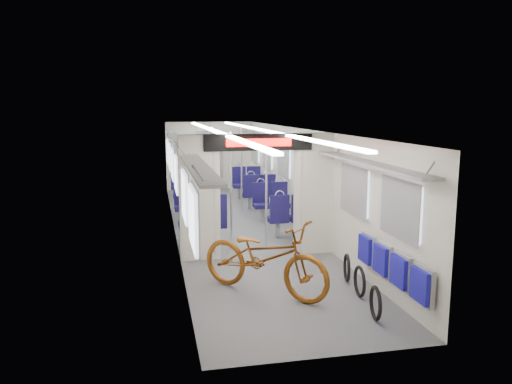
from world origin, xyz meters
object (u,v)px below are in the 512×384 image
Objects in this scene: seat_bay_far_left at (188,187)px; stanchion_far_right at (241,169)px; flip_bench at (391,265)px; bike_hoop_c at (347,269)px; bicycle at (264,257)px; stanchion_far_left at (213,173)px; stanchion_near_left at (231,190)px; stanchion_near_right at (266,191)px; seat_bay_near_right at (279,206)px; seat_bay_far_right at (252,185)px; seat_bay_near_left at (198,208)px; bike_hoop_b at (360,283)px; bike_hoop_a at (375,305)px.

seat_bay_far_left is 1.97m from stanchion_far_right.
flip_bench reaches higher than bike_hoop_c.
stanchion_far_left is at bearing 45.78° from bicycle.
stanchion_near_left and stanchion_near_right have the same top height.
seat_bay_near_right reaches higher than flip_bench.
bicycle reaches higher than seat_bay_near_right.
stanchion_near_left and stanchion_far_left have the same top height.
seat_bay_far_right is at bearing 82.08° from stanchion_near_right.
seat_bay_near_right is at bearing 66.06° from stanchion_near_right.
stanchion_far_left reaches higher than seat_bay_far_left.
bicycle is 0.93× the size of seat_bay_near_left.
stanchion_near_left and stanchion_far_right have the same top height.
seat_bay_near_right reaches higher than bike_hoop_b.
seat_bay_near_left is at bearing 130.57° from stanchion_near_right.
stanchion_near_right reaches higher than bicycle.
stanchion_near_left reaches higher than bicycle.
bicycle is 4.12m from seat_bay_near_right.
bike_hoop_c is 3.03m from stanchion_near_left.
bike_hoop_b is at bearing -88.53° from seat_bay_near_right.
bicycle is 4.58× the size of bike_hoop_b.
bike_hoop_a is 7.27m from stanchion_far_right.
stanchion_far_right is at bearing 95.68° from bike_hoop_b.
stanchion_far_left is (-1.34, 6.69, 0.94)m from bike_hoop_a.
bike_hoop_a is at bearing -98.76° from bike_hoop_b.
stanchion_far_right is (-0.52, 2.03, 0.62)m from seat_bay_near_right.
stanchion_far_right reaches higher than seat_bay_far_left.
flip_bench is 0.60m from bike_hoop_b.
bike_hoop_a is at bearing -90.34° from bicycle.
bike_hoop_a is at bearing -77.65° from seat_bay_far_left.
stanchion_far_left is at bearing 101.34° from bike_hoop_a.
stanchion_far_right is at bearing -114.72° from seat_bay_far_right.
bike_hoop_a is 8.69m from seat_bay_far_left.
stanchion_far_right is (0.79, 3.25, 0.00)m from stanchion_near_left.
stanchion_near_left reaches higher than bike_hoop_b.
stanchion_far_right is (1.35, 2.04, 0.57)m from seat_bay_near_left.
bike_hoop_a is at bearing -70.14° from seat_bay_near_left.
stanchion_near_right is (-1.06, 3.27, 0.57)m from flip_bench.
bike_hoop_b is at bearing -65.57° from stanchion_near_left.
flip_bench is at bearing -82.05° from stanchion_far_right.
stanchion_near_left is (0.56, -1.21, 0.57)m from seat_bay_near_left.
seat_bay_far_right is 1.39m from stanchion_far_right.
stanchion_far_right reaches higher than seat_bay_near_right.
bicycle is 3.97m from seat_bay_near_left.
stanchion_near_left reaches higher than seat_bay_far_right.
stanchion_near_left is 2.75m from stanchion_far_left.
stanchion_near_left is (-0.07, 2.71, 0.58)m from bicycle.
bike_hoop_b reaches higher than bike_hoop_a.
bike_hoop_b is (1.35, -0.42, -0.36)m from bicycle.
seat_bay_far_right is at bearing 34.68° from bicycle.
stanchion_near_right reaches higher than bike_hoop_a.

